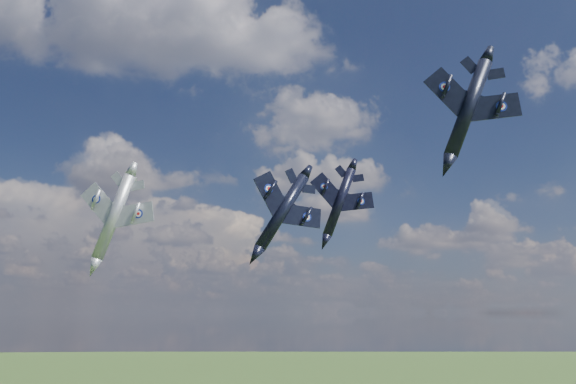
{
  "coord_description": "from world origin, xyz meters",
  "views": [
    {
      "loc": [
        -1.63,
        -58.73,
        67.42
      ],
      "look_at": [
        4.43,
        9.32,
        82.19
      ],
      "focal_mm": 35.0,
      "sensor_mm": 36.0,
      "label": 1
    }
  ],
  "objects_px": {
    "jet_lead_navy": "(282,211)",
    "jet_left_silver": "(114,216)",
    "jet_high_navy": "(339,202)",
    "jet_right_navy": "(468,108)"
  },
  "relations": [
    {
      "from": "jet_lead_navy",
      "to": "jet_left_silver",
      "type": "height_order",
      "value": "jet_left_silver"
    },
    {
      "from": "jet_lead_navy",
      "to": "jet_high_navy",
      "type": "xyz_separation_m",
      "value": [
        11.23,
        23.71,
        6.03
      ]
    },
    {
      "from": "jet_high_navy",
      "to": "jet_left_silver",
      "type": "relative_size",
      "value": 1.01
    },
    {
      "from": "jet_right_navy",
      "to": "jet_lead_navy",
      "type": "bearing_deg",
      "value": 133.82
    },
    {
      "from": "jet_lead_navy",
      "to": "jet_left_silver",
      "type": "bearing_deg",
      "value": 137.54
    },
    {
      "from": "jet_right_navy",
      "to": "jet_high_navy",
      "type": "distance_m",
      "value": 45.1
    },
    {
      "from": "jet_high_navy",
      "to": "jet_right_navy",
      "type": "bearing_deg",
      "value": -86.39
    },
    {
      "from": "jet_right_navy",
      "to": "jet_high_navy",
      "type": "relative_size",
      "value": 0.77
    },
    {
      "from": "jet_right_navy",
      "to": "jet_left_silver",
      "type": "height_order",
      "value": "jet_right_navy"
    },
    {
      "from": "jet_lead_navy",
      "to": "jet_high_navy",
      "type": "relative_size",
      "value": 0.89
    }
  ]
}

